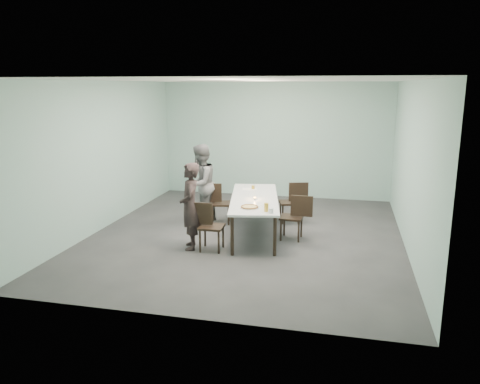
% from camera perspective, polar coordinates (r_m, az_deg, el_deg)
% --- Properties ---
extents(ground, '(7.00, 7.00, 0.00)m').
position_cam_1_polar(ground, '(9.33, 0.77, -5.26)').
color(ground, '#333335').
rests_on(ground, ground).
extents(room_shell, '(6.02, 7.02, 3.01)m').
position_cam_1_polar(room_shell, '(8.91, 0.81, 7.21)').
color(room_shell, '#98BFB7').
rests_on(room_shell, ground).
extents(table, '(1.37, 2.72, 0.75)m').
position_cam_1_polar(table, '(9.21, 1.77, -1.02)').
color(table, white).
rests_on(table, ground).
extents(chair_near_left, '(0.62, 0.43, 0.87)m').
position_cam_1_polar(chair_near_left, '(8.40, -4.02, -3.78)').
color(chair_near_left, black).
rests_on(chair_near_left, ground).
extents(chair_far_left, '(0.65, 0.50, 0.87)m').
position_cam_1_polar(chair_far_left, '(10.02, -2.81, -1.03)').
color(chair_far_left, black).
rests_on(chair_far_left, ground).
extents(chair_near_right, '(0.62, 0.44, 0.87)m').
position_cam_1_polar(chair_near_right, '(9.01, 6.82, -2.69)').
color(chair_near_right, black).
rests_on(chair_near_right, ground).
extents(chair_far_right, '(0.65, 0.52, 0.87)m').
position_cam_1_polar(chair_far_right, '(10.16, 6.51, -0.89)').
color(chair_far_right, black).
rests_on(chair_far_right, ground).
extents(diner_near, '(0.55, 0.67, 1.58)m').
position_cam_1_polar(diner_near, '(8.43, -6.10, -1.74)').
color(diner_near, black).
rests_on(diner_near, ground).
extents(diner_far, '(0.81, 0.95, 1.70)m').
position_cam_1_polar(diner_far, '(10.01, -4.83, 0.98)').
color(diner_far, slate).
rests_on(diner_far, ground).
extents(pizza, '(0.34, 0.34, 0.04)m').
position_cam_1_polar(pizza, '(8.41, 1.17, -1.84)').
color(pizza, white).
rests_on(pizza, table).
extents(side_plate, '(0.18, 0.18, 0.01)m').
position_cam_1_polar(side_plate, '(8.61, 2.16, -1.60)').
color(side_plate, white).
rests_on(side_plate, table).
extents(beer_glass, '(0.08, 0.08, 0.15)m').
position_cam_1_polar(beer_glass, '(8.18, 3.22, -1.88)').
color(beer_glass, gold).
rests_on(beer_glass, table).
extents(water_tumbler, '(0.08, 0.08, 0.09)m').
position_cam_1_polar(water_tumbler, '(8.08, 3.81, -2.29)').
color(water_tumbler, silver).
rests_on(water_tumbler, table).
extents(tealight, '(0.06, 0.06, 0.05)m').
position_cam_1_polar(tealight, '(9.02, 1.81, -0.81)').
color(tealight, silver).
rests_on(tealight, table).
extents(amber_tumbler, '(0.07, 0.07, 0.08)m').
position_cam_1_polar(amber_tumbler, '(9.92, 1.61, 0.56)').
color(amber_tumbler, gold).
rests_on(amber_tumbler, table).
extents(menu, '(0.34, 0.27, 0.01)m').
position_cam_1_polar(menu, '(9.95, 1.15, 0.38)').
color(menu, silver).
rests_on(menu, table).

